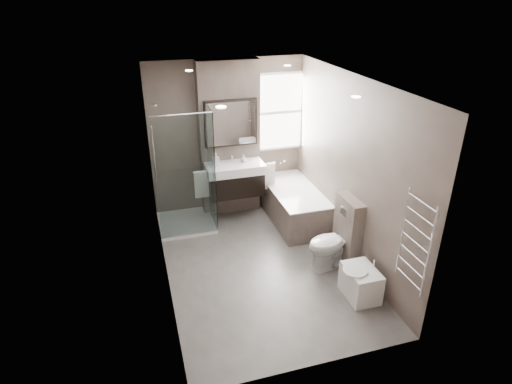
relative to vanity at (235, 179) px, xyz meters
name	(u,v)px	position (x,y,z in m)	size (l,w,h in m)	color
room	(261,182)	(0.00, -1.43, 0.56)	(2.70, 3.90, 2.70)	#585451
vanity_pier	(229,140)	(0.00, 0.35, 0.56)	(1.00, 0.25, 2.60)	#5D514A
vanity	(235,179)	(0.00, 0.00, 0.00)	(0.95, 0.47, 0.66)	black
mirror_cabinet	(231,123)	(0.00, 0.19, 0.89)	(0.86, 0.08, 0.76)	black
towel_left	(202,184)	(-0.56, -0.02, -0.02)	(0.24, 0.06, 0.44)	silver
towel_right	(268,176)	(0.56, -0.02, -0.02)	(0.24, 0.06, 0.44)	silver
shower_enclosure	(191,200)	(-0.75, -0.08, -0.25)	(0.90, 0.90, 2.00)	white
bathtub	(294,203)	(0.92, -0.33, -0.43)	(0.75, 1.60, 0.57)	#5D514A
window	(279,112)	(0.90, 0.45, 0.93)	(0.98, 0.06, 1.33)	white
toilet	(333,243)	(0.97, -1.73, -0.36)	(0.42, 0.74, 0.75)	white
cistern_box	(348,231)	(1.21, -1.68, -0.24)	(0.19, 0.55, 1.00)	#5D514A
bidet	(360,282)	(1.01, -2.45, -0.52)	(0.44, 0.51, 0.53)	white
towel_radiator	(415,242)	(1.25, -3.03, 0.38)	(0.03, 0.49, 1.10)	silver
soap_bottle_a	(216,159)	(-0.30, 0.03, 0.37)	(0.09, 0.10, 0.21)	white
soap_bottle_b	(243,158)	(0.16, 0.05, 0.32)	(0.10, 0.10, 0.13)	white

